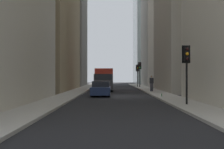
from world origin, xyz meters
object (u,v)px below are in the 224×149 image
(sedan_navy, at_px, (101,89))
(discarded_bottle, at_px, (162,95))
(delivery_truck, at_px, (104,80))
(traffic_light_far_junction, at_px, (140,69))
(pedestrian, at_px, (152,83))
(traffic_light_midblock, at_px, (138,71))
(traffic_light_foreground, at_px, (187,61))

(sedan_navy, bearing_deg, discarded_bottle, -115.18)
(delivery_truck, height_order, traffic_light_far_junction, traffic_light_far_junction)
(traffic_light_far_junction, relative_size, discarded_bottle, 14.83)
(pedestrian, bearing_deg, delivery_truck, 58.42)
(sedan_navy, bearing_deg, traffic_light_midblock, -13.22)
(traffic_light_midblock, distance_m, traffic_light_far_junction, 1.19)
(sedan_navy, distance_m, traffic_light_foreground, 11.87)
(traffic_light_foreground, relative_size, pedestrian, 2.01)
(pedestrian, bearing_deg, traffic_light_foreground, -179.73)
(sedan_navy, relative_size, traffic_light_midblock, 1.18)
(traffic_light_midblock, height_order, traffic_light_far_junction, traffic_light_far_junction)
(discarded_bottle, bearing_deg, traffic_light_far_junction, -0.23)
(sedan_navy, bearing_deg, traffic_light_foreground, -150.85)
(delivery_truck, height_order, discarded_bottle, delivery_truck)
(sedan_navy, height_order, traffic_light_foreground, traffic_light_foreground)
(traffic_light_foreground, xyz_separation_m, pedestrian, (17.09, 0.08, -1.68))
(traffic_light_far_junction, bearing_deg, discarded_bottle, 179.77)
(sedan_navy, height_order, pedestrian, pedestrian)
(delivery_truck, relative_size, traffic_light_foreground, 1.77)
(traffic_light_foreground, relative_size, traffic_light_far_junction, 0.91)
(delivery_truck, height_order, traffic_light_foreground, traffic_light_foreground)
(traffic_light_far_junction, distance_m, discarded_bottle, 23.48)
(delivery_truck, bearing_deg, traffic_light_midblock, -23.97)
(traffic_light_midblock, bearing_deg, traffic_light_far_junction, -166.34)
(traffic_light_foreground, bearing_deg, delivery_truck, 15.48)
(sedan_navy, xyz_separation_m, traffic_light_far_junction, (20.80, -5.42, 2.42))
(traffic_light_foreground, height_order, traffic_light_midblock, traffic_light_foreground)
(traffic_light_midblock, xyz_separation_m, traffic_light_far_junction, (-1.12, -0.27, 0.27))
(traffic_light_midblock, bearing_deg, traffic_light_foreground, -179.04)
(pedestrian, bearing_deg, discarded_bottle, 178.30)
(pedestrian, height_order, discarded_bottle, pedestrian)
(traffic_light_far_junction, bearing_deg, traffic_light_foreground, -179.51)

